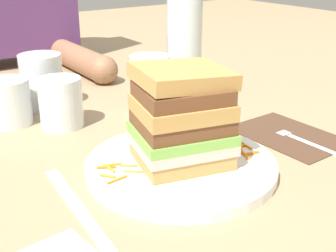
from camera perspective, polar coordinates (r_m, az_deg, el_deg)
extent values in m
plane|color=#9E8460|center=(0.61, 1.70, -5.32)|extent=(3.00, 3.00, 0.00)
cylinder|color=white|center=(0.59, 1.67, -5.10)|extent=(0.25, 0.25, 0.01)
cube|color=tan|center=(0.59, 1.68, -3.62)|extent=(0.13, 0.12, 0.02)
cube|color=beige|center=(0.58, 1.70, -2.14)|extent=(0.14, 0.13, 0.01)
cube|color=#7AB74C|center=(0.57, 1.72, -0.92)|extent=(0.14, 0.13, 0.01)
cube|color=brown|center=(0.57, 1.73, 0.57)|extent=(0.13, 0.12, 0.02)
cube|color=tan|center=(0.56, 1.76, 2.41)|extent=(0.13, 0.12, 0.02)
cube|color=brown|center=(0.56, 1.78, 4.27)|extent=(0.13, 0.12, 0.02)
cube|color=tan|center=(0.55, 1.91, 6.32)|extent=(0.13, 0.12, 0.03)
cylinder|color=orange|center=(0.58, -7.92, -5.23)|extent=(0.02, 0.02, 0.00)
cylinder|color=orange|center=(0.58, -5.00, -5.07)|extent=(0.02, 0.02, 0.00)
cylinder|color=orange|center=(0.57, -7.35, -5.48)|extent=(0.00, 0.02, 0.00)
cylinder|color=orange|center=(0.55, -6.52, -6.82)|extent=(0.03, 0.01, 0.00)
cylinder|color=orange|center=(0.56, -4.16, -5.85)|extent=(0.02, 0.02, 0.00)
cylinder|color=orange|center=(0.58, -7.17, -4.92)|extent=(0.02, 0.01, 0.00)
cylinder|color=orange|center=(0.56, -7.74, -6.36)|extent=(0.02, 0.02, 0.00)
cylinder|color=orange|center=(0.63, 8.51, -2.73)|extent=(0.03, 0.01, 0.00)
cylinder|color=orange|center=(0.63, 9.38, -3.06)|extent=(0.02, 0.02, 0.00)
cylinder|color=orange|center=(0.65, 8.50, -2.19)|extent=(0.01, 0.03, 0.00)
cylinder|color=orange|center=(0.61, 9.83, -3.65)|extent=(0.01, 0.02, 0.00)
cylinder|color=orange|center=(0.62, 10.67, -3.43)|extent=(0.02, 0.01, 0.00)
cylinder|color=orange|center=(0.64, 9.96, -2.48)|extent=(0.01, 0.02, 0.00)
cylinder|color=orange|center=(0.61, 7.69, -3.77)|extent=(0.01, 0.02, 0.00)
cube|color=#4C3323|center=(0.73, 15.18, -1.10)|extent=(0.12, 0.17, 0.00)
cube|color=silver|center=(0.70, 18.67, -2.28)|extent=(0.01, 0.11, 0.00)
cube|color=silver|center=(0.73, 14.73, -0.68)|extent=(0.02, 0.02, 0.00)
cylinder|color=silver|center=(0.75, 13.52, 0.12)|extent=(0.00, 0.04, 0.00)
cylinder|color=silver|center=(0.75, 13.24, 0.03)|extent=(0.00, 0.04, 0.00)
cylinder|color=silver|center=(0.75, 12.95, -0.07)|extent=(0.00, 0.04, 0.00)
cylinder|color=silver|center=(0.74, 12.66, -0.16)|extent=(0.00, 0.04, 0.00)
cube|color=silver|center=(0.49, -9.52, -12.84)|extent=(0.02, 0.10, 0.00)
cube|color=silver|center=(0.57, -13.24, -7.68)|extent=(0.02, 0.11, 0.00)
cylinder|color=white|center=(0.80, -2.29, 5.50)|extent=(0.07, 0.07, 0.10)
cylinder|color=#E55638|center=(0.81, -2.27, 4.06)|extent=(0.07, 0.07, 0.06)
cylinder|color=silver|center=(0.85, 2.09, 10.08)|extent=(0.07, 0.07, 0.20)
cylinder|color=silver|center=(0.85, -15.82, 5.58)|extent=(0.08, 0.08, 0.10)
cylinder|color=silver|center=(0.78, -19.75, 2.90)|extent=(0.07, 0.07, 0.08)
cylinder|color=silver|center=(0.75, -13.53, 2.94)|extent=(0.07, 0.07, 0.08)
cylinder|color=#936647|center=(1.08, -11.05, 8.31)|extent=(0.06, 0.23, 0.06)
sphere|color=#936647|center=(0.98, -8.24, 7.09)|extent=(0.06, 0.06, 0.06)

